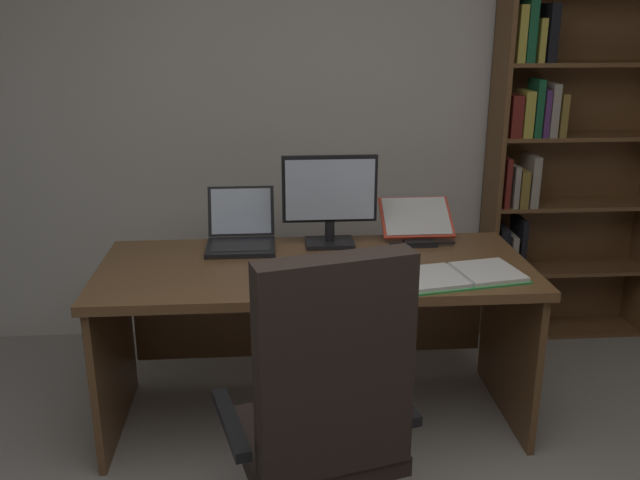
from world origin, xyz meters
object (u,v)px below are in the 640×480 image
object	(u,v)px
computer_mouse	(264,274)
notepad	(393,262)
open_binder	(460,275)
pen	(398,260)
desk	(314,300)
bookshelf	(558,137)
reading_stand_with_book	(417,221)
office_chair	(323,433)
monitor	(330,202)
laptop	(241,235)
keyboard	(339,274)

from	to	relation	value
computer_mouse	notepad	bearing A→B (deg)	15.07
open_binder	pen	world-z (taller)	open_binder
desk	bookshelf	distance (m)	1.65
reading_stand_with_book	bookshelf	bearing A→B (deg)	29.88
office_chair	monitor	xyz separation A→B (m)	(0.12, 1.08, 0.48)
bookshelf	reading_stand_with_book	distance (m)	1.03
bookshelf	office_chair	size ratio (longest dim) A/B	2.06
bookshelf	office_chair	distance (m)	2.25
laptop	reading_stand_with_book	size ratio (longest dim) A/B	0.99
office_chair	open_binder	distance (m)	0.91
reading_stand_with_book	open_binder	distance (m)	0.54
keyboard	reading_stand_with_book	xyz separation A→B (m)	(0.42, 0.48, 0.07)
bookshelf	keyboard	bearing A→B (deg)	-142.72
computer_mouse	pen	size ratio (longest dim) A/B	0.74
keyboard	bookshelf	bearing A→B (deg)	37.28
bookshelf	notepad	distance (m)	1.37
office_chair	monitor	bearing A→B (deg)	69.17
bookshelf	open_binder	xyz separation A→B (m)	(-0.79, -1.02, -0.37)
desk	keyboard	distance (m)	0.33
keyboard	reading_stand_with_book	world-z (taller)	reading_stand_with_book
office_chair	pen	bearing A→B (deg)	50.06
desk	open_binder	bearing A→B (deg)	-26.71
laptop	notepad	bearing A→B (deg)	-22.86
laptop	open_binder	bearing A→B (deg)	-28.01
bookshelf	computer_mouse	bearing A→B (deg)	-148.35
keyboard	office_chair	bearing A→B (deg)	-99.92
keyboard	pen	xyz separation A→B (m)	(0.27, 0.15, 0.00)
bookshelf	computer_mouse	distance (m)	1.89
bookshelf	open_binder	world-z (taller)	bookshelf
computer_mouse	reading_stand_with_book	xyz separation A→B (m)	(0.72, 0.48, 0.07)
pen	monitor	bearing A→B (deg)	135.27
desk	laptop	size ratio (longest dim) A/B	5.50
computer_mouse	desk	bearing A→B (deg)	47.53
keyboard	notepad	size ratio (longest dim) A/B	2.00
keyboard	pen	world-z (taller)	keyboard
keyboard	open_binder	world-z (taller)	same
monitor	open_binder	size ratio (longest dim) A/B	0.79
desk	notepad	size ratio (longest dim) A/B	8.69
monitor	keyboard	size ratio (longest dim) A/B	1.02
bookshelf	open_binder	distance (m)	1.35
office_chair	open_binder	world-z (taller)	office_chair
monitor	keyboard	xyz separation A→B (m)	(-0.00, -0.41, -0.19)
office_chair	pen	xyz separation A→B (m)	(0.38, 0.81, 0.29)
laptop	office_chair	bearing A→B (deg)	-75.14
desk	reading_stand_with_book	bearing A→B (deg)	25.79
monitor	notepad	distance (m)	0.41
reading_stand_with_book	open_binder	bearing A→B (deg)	-82.96
laptop	computer_mouse	world-z (taller)	laptop
bookshelf	open_binder	size ratio (longest dim) A/B	4.20
bookshelf	open_binder	bearing A→B (deg)	-127.82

